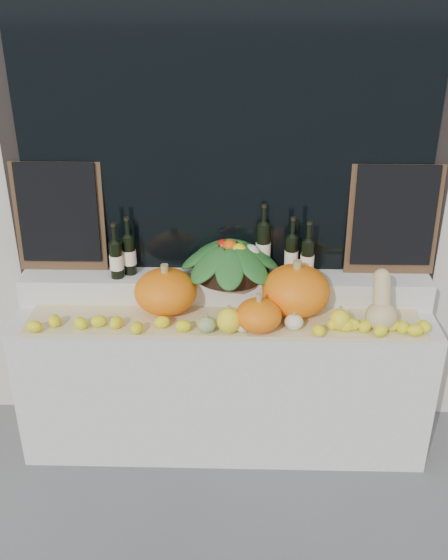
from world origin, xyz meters
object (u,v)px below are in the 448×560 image
(pumpkin_right, at_px, (296,291))
(produce_bowl, at_px, (230,259))
(butternut_squash, at_px, (381,306))
(wine_bottle_tall, at_px, (263,247))
(pumpkin_left, at_px, (166,291))

(pumpkin_right, distance_m, produce_bowl, 0.41)
(pumpkin_right, height_order, butternut_squash, butternut_squash)
(wine_bottle_tall, bearing_deg, produce_bowl, -158.65)
(pumpkin_left, bearing_deg, produce_bowl, 25.77)
(pumpkin_right, height_order, wine_bottle_tall, wine_bottle_tall)
(pumpkin_left, height_order, butternut_squash, butternut_squash)
(pumpkin_left, distance_m, produce_bowl, 0.40)
(pumpkin_left, bearing_deg, pumpkin_right, -0.19)
(produce_bowl, bearing_deg, butternut_squash, -20.87)
(pumpkin_left, height_order, wine_bottle_tall, wine_bottle_tall)
(pumpkin_right, bearing_deg, produce_bowl, 154.69)
(pumpkin_right, relative_size, produce_bowl, 0.63)
(wine_bottle_tall, bearing_deg, pumpkin_right, -54.46)
(pumpkin_left, distance_m, wine_bottle_tall, 0.60)
(pumpkin_right, bearing_deg, wine_bottle_tall, 125.54)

